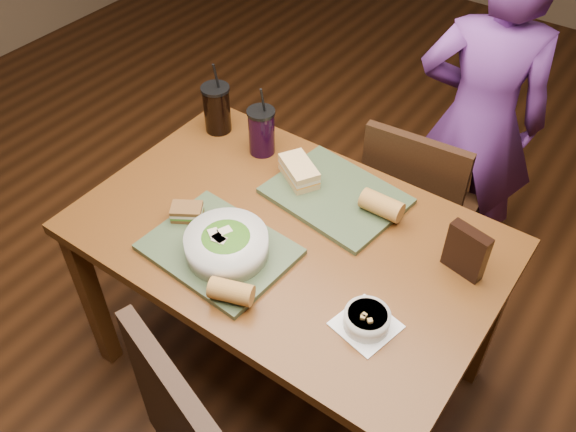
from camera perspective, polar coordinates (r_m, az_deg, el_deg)
The scene contains 15 objects.
ground at distance 2.48m, azimuth -0.00°, elevation -13.73°, with size 6.00×6.00×0.00m, color #381C0B.
dining_table at distance 1.96m, azimuth -0.00°, elevation -3.38°, with size 1.30×0.85×0.75m.
chair_far at distance 2.40m, azimuth 11.85°, elevation 0.70°, with size 0.41×0.41×0.88m.
diner at distance 2.52m, azimuth 17.38°, elevation 8.41°, with size 0.52×0.34×1.42m, color #642D7D.
tray_near at distance 1.84m, azimuth -6.45°, elevation -3.11°, with size 0.42×0.32×0.02m, color #36452A.
tray_far at distance 2.01m, azimuth 4.49°, elevation 1.89°, with size 0.42×0.32×0.02m, color #36452A.
salad_bowl at distance 1.79m, azimuth -5.78°, elevation -2.60°, with size 0.25×0.25×0.08m.
soup_bowl at distance 1.66m, azimuth 7.39°, elevation -9.57°, with size 0.18×0.18×0.06m.
sandwich_near at distance 1.92m, azimuth -9.43°, elevation 0.38°, with size 0.12×0.11×0.05m.
sandwich_far at distance 2.03m, azimuth 1.04°, elevation 4.21°, with size 0.18×0.15×0.06m.
baguette_near at distance 1.68m, azimuth -5.34°, elevation -7.05°, with size 0.06×0.06×0.12m, color #AD7533.
baguette_far at distance 1.93m, azimuth 8.76°, elevation 1.00°, with size 0.07×0.07×0.13m, color #AD7533.
cup_cola at distance 2.27m, azimuth -6.67°, elevation 9.97°, with size 0.10×0.10×0.28m.
cup_berry at distance 2.15m, azimuth -2.49°, elevation 7.94°, with size 0.10×0.10×0.27m.
chip_bag at distance 1.80m, azimuth 16.34°, elevation -3.19°, with size 0.12×0.04×0.16m, color black.
Camera 1 is at (0.77, -1.08, 2.10)m, focal length 38.00 mm.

